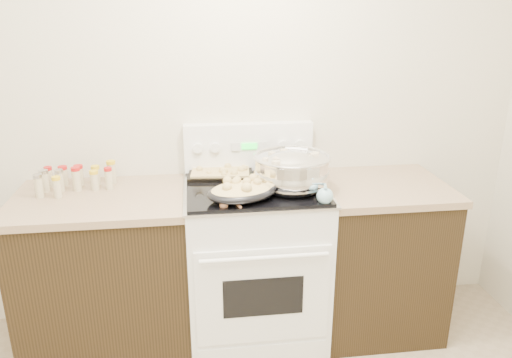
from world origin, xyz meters
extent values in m
cube|color=beige|center=(0.00, 1.77, 1.35)|extent=(4.00, 0.05, 2.70)
cube|color=black|center=(-0.48, 1.43, 0.44)|extent=(0.90, 0.64, 0.88)
cube|color=brown|center=(-0.48, 1.43, 0.90)|extent=(0.93, 0.67, 0.04)
cube|color=black|center=(1.08, 1.43, 0.44)|extent=(0.70, 0.64, 0.88)
cube|color=brown|center=(1.08, 1.43, 0.90)|extent=(0.73, 0.67, 0.04)
cube|color=white|center=(0.35, 1.42, 0.46)|extent=(0.76, 0.66, 0.92)
cube|color=white|center=(0.35, 1.08, 0.45)|extent=(0.70, 0.01, 0.55)
cube|color=black|center=(0.35, 1.08, 0.46)|extent=(0.42, 0.01, 0.22)
cylinder|color=white|center=(0.35, 1.04, 0.70)|extent=(0.65, 0.02, 0.02)
cube|color=white|center=(0.35, 1.09, 0.08)|extent=(0.70, 0.01, 0.14)
cube|color=silver|center=(0.35, 1.42, 0.93)|extent=(0.78, 0.68, 0.01)
cube|color=black|center=(0.35, 1.42, 0.94)|extent=(0.74, 0.64, 0.01)
cube|color=white|center=(0.35, 1.72, 1.08)|extent=(0.76, 0.07, 0.28)
cylinder|color=white|center=(0.05, 1.67, 1.10)|extent=(0.06, 0.02, 0.06)
cylinder|color=white|center=(0.15, 1.67, 1.10)|extent=(0.06, 0.02, 0.06)
cylinder|color=white|center=(0.55, 1.67, 1.10)|extent=(0.06, 0.02, 0.06)
cylinder|color=white|center=(0.65, 1.67, 1.10)|extent=(0.06, 0.02, 0.06)
cube|color=#19E533|center=(0.35, 1.67, 1.10)|extent=(0.09, 0.00, 0.04)
cube|color=silver|center=(0.27, 1.67, 1.10)|extent=(0.05, 0.00, 0.05)
cube|color=silver|center=(0.43, 1.67, 1.10)|extent=(0.05, 0.00, 0.05)
ellipsoid|color=silver|center=(0.54, 1.35, 1.03)|extent=(0.53, 0.53, 0.24)
cylinder|color=silver|center=(0.54, 1.35, 0.95)|extent=(0.22, 0.22, 0.01)
torus|color=silver|center=(0.54, 1.35, 1.12)|extent=(0.41, 0.41, 0.02)
cylinder|color=silver|center=(0.54, 1.35, 1.05)|extent=(0.39, 0.39, 0.14)
cylinder|color=brown|center=(0.54, 1.35, 1.11)|extent=(0.37, 0.37, 0.00)
cube|color=#C8B894|center=(0.39, 1.33, 1.12)|extent=(0.04, 0.04, 0.02)
cube|color=#C8B894|center=(0.58, 1.36, 1.12)|extent=(0.05, 0.05, 0.03)
cube|color=#C8B894|center=(0.67, 1.38, 1.12)|extent=(0.05, 0.05, 0.03)
cube|color=#C8B894|center=(0.61, 1.33, 1.12)|extent=(0.05, 0.05, 0.03)
cube|color=#C8B894|center=(0.44, 1.26, 1.12)|extent=(0.05, 0.05, 0.03)
cube|color=#C8B894|center=(0.66, 1.37, 1.12)|extent=(0.04, 0.04, 0.03)
cube|color=#C8B894|center=(0.52, 1.46, 1.12)|extent=(0.04, 0.04, 0.03)
cube|color=#C8B894|center=(0.55, 1.31, 1.12)|extent=(0.03, 0.03, 0.02)
cube|color=#C8B894|center=(0.44, 1.43, 1.12)|extent=(0.04, 0.04, 0.03)
cube|color=#C8B894|center=(0.45, 1.31, 1.12)|extent=(0.05, 0.05, 0.03)
cube|color=#C8B894|center=(0.55, 1.35, 1.12)|extent=(0.04, 0.04, 0.03)
ellipsoid|color=black|center=(0.26, 1.23, 0.98)|extent=(0.42, 0.35, 0.08)
ellipsoid|color=tan|center=(0.26, 1.23, 1.00)|extent=(0.38, 0.31, 0.06)
sphere|color=tan|center=(0.18, 1.19, 1.03)|extent=(0.05, 0.05, 0.05)
sphere|color=tan|center=(0.29, 1.25, 1.03)|extent=(0.04, 0.04, 0.04)
sphere|color=tan|center=(0.24, 1.28, 1.03)|extent=(0.04, 0.04, 0.04)
sphere|color=tan|center=(0.23, 1.26, 1.03)|extent=(0.05, 0.05, 0.05)
sphere|color=tan|center=(0.33, 1.30, 1.03)|extent=(0.05, 0.05, 0.05)
sphere|color=tan|center=(0.19, 1.27, 1.03)|extent=(0.05, 0.05, 0.05)
sphere|color=tan|center=(0.34, 1.24, 1.03)|extent=(0.04, 0.04, 0.04)
sphere|color=tan|center=(0.28, 1.16, 1.03)|extent=(0.05, 0.05, 0.05)
cube|color=black|center=(0.18, 1.62, 0.95)|extent=(0.39, 0.29, 0.02)
cube|color=tan|center=(0.18, 1.62, 0.97)|extent=(0.35, 0.25, 0.02)
sphere|color=tan|center=(0.29, 1.60, 0.98)|extent=(0.04, 0.04, 0.04)
sphere|color=tan|center=(0.25, 1.55, 0.98)|extent=(0.04, 0.04, 0.04)
sphere|color=tan|center=(0.11, 1.58, 0.98)|extent=(0.03, 0.03, 0.03)
sphere|color=tan|center=(0.19, 1.59, 0.98)|extent=(0.05, 0.05, 0.05)
sphere|color=tan|center=(0.31, 1.61, 0.98)|extent=(0.04, 0.04, 0.04)
sphere|color=tan|center=(0.05, 1.64, 0.98)|extent=(0.04, 0.04, 0.04)
sphere|color=tan|center=(0.30, 1.70, 0.98)|extent=(0.03, 0.03, 0.03)
sphere|color=tan|center=(0.19, 1.54, 0.98)|extent=(0.03, 0.03, 0.03)
sphere|color=tan|center=(0.22, 1.68, 0.98)|extent=(0.04, 0.04, 0.04)
sphere|color=tan|center=(0.19, 1.58, 0.98)|extent=(0.04, 0.04, 0.04)
cylinder|color=#AB704E|center=(0.20, 1.24, 0.95)|extent=(0.10, 0.28, 0.01)
sphere|color=#AB704E|center=(0.16, 1.14, 0.96)|extent=(0.04, 0.04, 0.04)
sphere|color=#85B6C7|center=(0.67, 1.14, 0.98)|extent=(0.08, 0.08, 0.08)
cylinder|color=#85B6C7|center=(0.69, 1.25, 1.00)|extent=(0.08, 0.27, 0.07)
cylinder|color=#BFB28C|center=(-0.78, 1.62, 0.97)|extent=(0.04, 0.04, 0.10)
cylinder|color=#B21414|center=(-0.78, 1.62, 1.03)|extent=(0.04, 0.04, 0.02)
cylinder|color=#BFB28C|center=(-0.70, 1.64, 0.97)|extent=(0.05, 0.05, 0.09)
cylinder|color=#B21414|center=(-0.70, 1.64, 1.02)|extent=(0.05, 0.05, 0.02)
cylinder|color=#BFB28C|center=(-0.62, 1.63, 0.97)|extent=(0.05, 0.05, 0.10)
cylinder|color=#B21414|center=(-0.62, 1.63, 1.03)|extent=(0.05, 0.05, 0.02)
cylinder|color=#BFB28C|center=(-0.52, 1.62, 0.97)|extent=(0.04, 0.04, 0.09)
cylinder|color=gold|center=(-0.52, 1.62, 1.02)|extent=(0.05, 0.05, 0.02)
cylinder|color=#BFB28C|center=(-0.44, 1.64, 0.98)|extent=(0.05, 0.05, 0.11)
cylinder|color=gold|center=(-0.44, 1.64, 1.04)|extent=(0.05, 0.05, 0.02)
cylinder|color=#BFB28C|center=(-0.78, 1.54, 0.97)|extent=(0.05, 0.05, 0.10)
cylinder|color=#B2B2B7|center=(-0.78, 1.54, 1.03)|extent=(0.05, 0.05, 0.02)
cylinder|color=#BFB28C|center=(-0.70, 1.54, 0.97)|extent=(0.04, 0.04, 0.11)
cylinder|color=#B2B2B7|center=(-0.70, 1.54, 1.03)|extent=(0.04, 0.04, 0.02)
cylinder|color=#BFB28C|center=(-0.61, 1.54, 0.98)|extent=(0.05, 0.05, 0.11)
cylinder|color=#B21414|center=(-0.61, 1.54, 1.04)|extent=(0.05, 0.05, 0.02)
cylinder|color=#BFB28C|center=(-0.52, 1.53, 0.97)|extent=(0.04, 0.04, 0.09)
cylinder|color=gold|center=(-0.52, 1.53, 1.02)|extent=(0.05, 0.05, 0.02)
cylinder|color=#BFB28C|center=(-0.44, 1.53, 0.97)|extent=(0.04, 0.04, 0.11)
cylinder|color=#B21414|center=(-0.44, 1.53, 1.04)|extent=(0.04, 0.04, 0.02)
cylinder|color=#BFB28C|center=(-0.79, 1.45, 0.97)|extent=(0.04, 0.04, 0.11)
cylinder|color=#B2B2B7|center=(-0.79, 1.45, 1.04)|extent=(0.05, 0.05, 0.02)
cylinder|color=#BFB28C|center=(-0.69, 1.44, 0.97)|extent=(0.04, 0.04, 0.10)
cylinder|color=gold|center=(-0.69, 1.44, 1.03)|extent=(0.04, 0.04, 0.02)
camera|label=1|loc=(0.02, -1.12, 1.89)|focal=35.00mm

